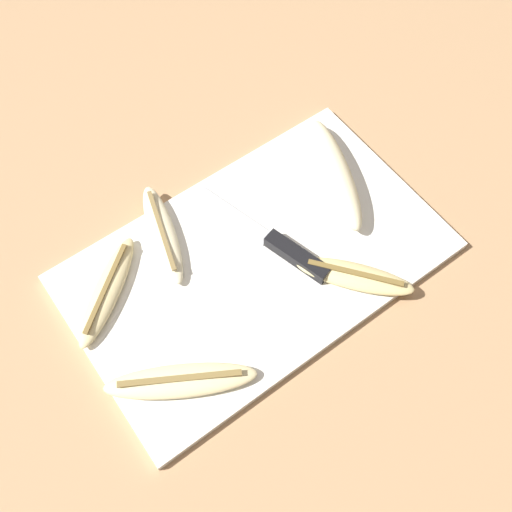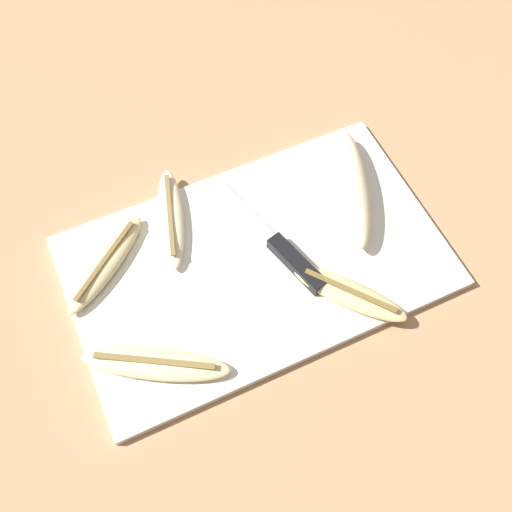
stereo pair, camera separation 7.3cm
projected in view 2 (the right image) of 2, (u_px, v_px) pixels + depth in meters
ground_plane at (256, 264)px, 0.78m from camera, size 4.00×4.00×0.00m
cutting_board at (256, 262)px, 0.78m from camera, size 0.48×0.29×0.01m
knife at (286, 253)px, 0.77m from camera, size 0.08×0.21×0.02m
banana_soft_right at (155, 364)px, 0.70m from camera, size 0.17×0.12×0.02m
banana_mellow_near at (106, 264)px, 0.76m from camera, size 0.14×0.12×0.02m
banana_pale_long at (353, 188)px, 0.80m from camera, size 0.11×0.19×0.04m
banana_bright_far at (171, 218)px, 0.79m from camera, size 0.08×0.16×0.02m
banana_spotted_left at (349, 294)px, 0.74m from camera, size 0.12×0.14×0.02m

